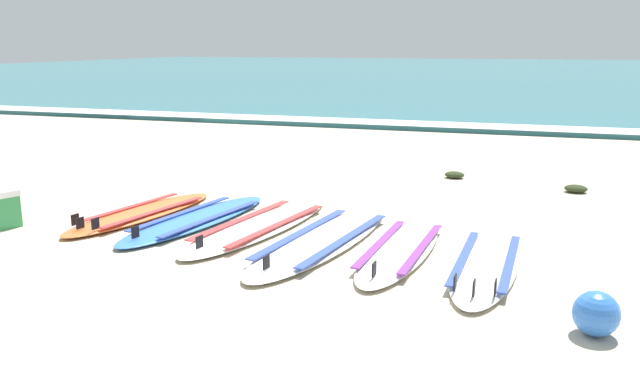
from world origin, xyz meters
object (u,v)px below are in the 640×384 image
surfboard_1 (197,219)px  surfboard_4 (401,249)px  surfboard_3 (323,239)px  surfboard_5 (486,264)px  beach_ball (596,314)px  surfboard_2 (260,225)px  surfboard_0 (142,213)px

surfboard_1 → surfboard_4: same height
surfboard_1 → surfboard_3: 1.48m
surfboard_3 → surfboard_5: size_ratio=1.25×
surfboard_4 → beach_ball: size_ratio=7.21×
surfboard_2 → surfboard_4: same height
surfboard_1 → surfboard_5: 2.97m
surfboard_1 → surfboard_4: size_ratio=1.08×
surfboard_3 → beach_ball: size_ratio=8.91×
surfboard_4 → beach_ball: bearing=-39.9°
surfboard_5 → surfboard_0: bearing=171.6°
surfboard_2 → beach_ball: (2.94, -1.54, 0.11)m
surfboard_2 → surfboard_0: bearing=177.6°
surfboard_1 → beach_ball: bearing=-23.1°
surfboard_1 → surfboard_2: 0.71m
surfboard_0 → surfboard_4: bearing=-7.3°
surfboard_0 → beach_ball: beach_ball is taller
surfboard_2 → surfboard_3: same height
surfboard_5 → surfboard_4: bearing=167.4°
surfboard_2 → surfboard_3: 0.78m
surfboard_0 → surfboard_2: 1.39m
surfboard_0 → surfboard_5: size_ratio=1.02×
surfboard_3 → surfboard_4: same height
surfboard_2 → surfboard_3: bearing=-18.8°
surfboard_2 → surfboard_4: size_ratio=1.17×
surfboard_3 → beach_ball: beach_ball is taller
surfboard_5 → surfboard_1: bearing=170.4°
surfboard_2 → beach_ball: 3.32m
surfboard_0 → surfboard_4: size_ratio=1.01×
surfboard_0 → surfboard_1: (0.67, -0.04, -0.00)m
surfboard_3 → surfboard_5: (1.48, -0.22, 0.00)m
surfboard_0 → surfboard_1: size_ratio=0.93×
surfboard_2 → beach_ball: beach_ball is taller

